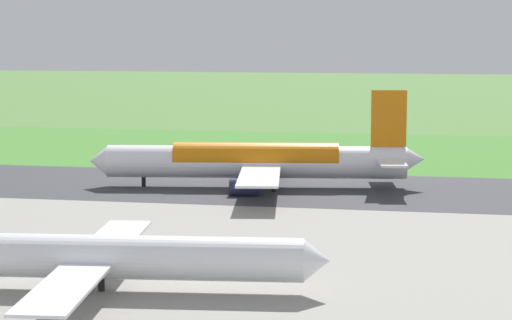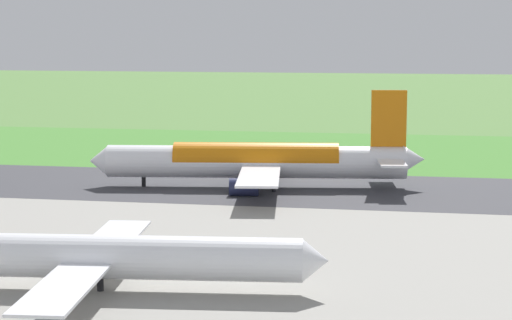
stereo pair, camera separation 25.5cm
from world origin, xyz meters
name	(u,v)px [view 1 (the left image)]	position (x,y,z in m)	size (l,w,h in m)	color
ground_plane	(200,186)	(0.00, 0.00, 0.00)	(800.00, 800.00, 0.00)	#547F3D
runway_asphalt	(200,186)	(0.00, 0.00, 0.03)	(600.00, 32.27, 0.06)	#38383D
apron_concrete	(35,301)	(0.00, 65.82, 0.03)	(440.00, 110.00, 0.05)	gray
grass_verge_foreground	(247,153)	(0.00, -41.19, 0.02)	(600.00, 80.00, 0.04)	#478534
airliner_main	(258,161)	(-9.67, -0.05, 4.35)	(54.09, 44.41, 15.88)	white
airliner_parked_mid	(98,256)	(-4.74, 61.40, 3.54)	(44.46, 36.45, 12.97)	white
no_stopping_sign	(329,150)	(-17.35, -38.35, 1.44)	(0.60, 0.10, 2.41)	slate
traffic_cone_orange	(308,152)	(-12.48, -42.24, 0.28)	(0.40, 0.40, 0.55)	orange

